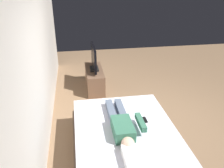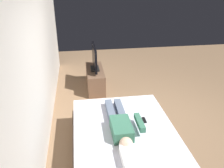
% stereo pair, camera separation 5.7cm
% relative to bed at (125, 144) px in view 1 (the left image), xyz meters
% --- Properties ---
extents(ground_plane, '(10.00, 10.00, 0.00)m').
position_rel_bed_xyz_m(ground_plane, '(0.70, -0.57, -0.26)').
color(ground_plane, '#8C6B4C').
extents(back_wall, '(6.40, 0.10, 2.80)m').
position_rel_bed_xyz_m(back_wall, '(1.10, 1.25, 1.14)').
color(back_wall, silver).
rests_on(back_wall, ground).
extents(bed, '(2.06, 1.58, 0.54)m').
position_rel_bed_xyz_m(bed, '(0.00, 0.00, 0.00)').
color(bed, brown).
rests_on(bed, ground).
extents(pillow, '(0.48, 0.34, 0.12)m').
position_rel_bed_xyz_m(pillow, '(-0.71, 0.00, 0.34)').
color(pillow, white).
rests_on(pillow, bed).
extents(person, '(1.26, 0.46, 0.18)m').
position_rel_bed_xyz_m(person, '(0.03, 0.05, 0.36)').
color(person, '#387056').
rests_on(person, bed).
extents(remote, '(0.15, 0.04, 0.02)m').
position_rel_bed_xyz_m(remote, '(0.18, -0.35, 0.29)').
color(remote, black).
rests_on(remote, bed).
extents(tv_stand, '(1.10, 0.40, 0.50)m').
position_rel_bed_xyz_m(tv_stand, '(2.52, 0.23, -0.01)').
color(tv_stand, brown).
rests_on(tv_stand, ground).
extents(tv, '(0.88, 0.20, 0.59)m').
position_rel_bed_xyz_m(tv, '(2.52, 0.23, 0.52)').
color(tv, black).
rests_on(tv, tv_stand).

